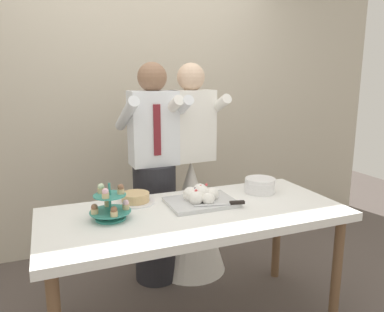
{
  "coord_description": "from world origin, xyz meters",
  "views": [
    {
      "loc": [
        -0.79,
        -1.92,
        1.55
      ],
      "look_at": [
        0.04,
        0.15,
        1.07
      ],
      "focal_mm": 34.46,
      "sensor_mm": 36.0,
      "label": 1
    }
  ],
  "objects_px": {
    "round_cake": "(136,198)",
    "person_groom": "(155,187)",
    "dessert_table": "(195,222)",
    "main_cake_tray": "(201,197)",
    "person_bride": "(191,201)",
    "plate_stack": "(260,185)",
    "cupcake_stand": "(110,206)"
  },
  "relations": [
    {
      "from": "round_cake",
      "to": "person_bride",
      "type": "xyz_separation_m",
      "value": [
        0.54,
        0.41,
        -0.22
      ]
    },
    {
      "from": "main_cake_tray",
      "to": "round_cake",
      "type": "bearing_deg",
      "value": 156.05
    },
    {
      "from": "round_cake",
      "to": "person_bride",
      "type": "height_order",
      "value": "person_bride"
    },
    {
      "from": "cupcake_stand",
      "to": "main_cake_tray",
      "type": "distance_m",
      "value": 0.57
    },
    {
      "from": "cupcake_stand",
      "to": "main_cake_tray",
      "type": "xyz_separation_m",
      "value": [
        0.57,
        0.05,
        -0.04
      ]
    },
    {
      "from": "person_groom",
      "to": "round_cake",
      "type": "bearing_deg",
      "value": -121.43
    },
    {
      "from": "dessert_table",
      "to": "person_bride",
      "type": "relative_size",
      "value": 1.08
    },
    {
      "from": "main_cake_tray",
      "to": "round_cake",
      "type": "distance_m",
      "value": 0.41
    },
    {
      "from": "person_bride",
      "to": "person_groom",
      "type": "bearing_deg",
      "value": -174.04
    },
    {
      "from": "dessert_table",
      "to": "plate_stack",
      "type": "bearing_deg",
      "value": 17.02
    },
    {
      "from": "main_cake_tray",
      "to": "person_bride",
      "type": "xyz_separation_m",
      "value": [
        0.16,
        0.58,
        -0.23
      ]
    },
    {
      "from": "main_cake_tray",
      "to": "round_cake",
      "type": "relative_size",
      "value": 1.81
    },
    {
      "from": "person_bride",
      "to": "dessert_table",
      "type": "bearing_deg",
      "value": -109.6
    },
    {
      "from": "cupcake_stand",
      "to": "person_bride",
      "type": "relative_size",
      "value": 0.14
    },
    {
      "from": "round_cake",
      "to": "person_bride",
      "type": "bearing_deg",
      "value": 37.39
    },
    {
      "from": "round_cake",
      "to": "person_groom",
      "type": "xyz_separation_m",
      "value": [
        0.23,
        0.38,
        -0.06
      ]
    },
    {
      "from": "round_cake",
      "to": "main_cake_tray",
      "type": "bearing_deg",
      "value": -23.95
    },
    {
      "from": "person_groom",
      "to": "person_bride",
      "type": "xyz_separation_m",
      "value": [
        0.31,
        0.03,
        -0.16
      ]
    },
    {
      "from": "dessert_table",
      "to": "round_cake",
      "type": "distance_m",
      "value": 0.41
    },
    {
      "from": "dessert_table",
      "to": "person_groom",
      "type": "xyz_separation_m",
      "value": [
        -0.07,
        0.65,
        0.05
      ]
    },
    {
      "from": "cupcake_stand",
      "to": "round_cake",
      "type": "bearing_deg",
      "value": 48.31
    },
    {
      "from": "plate_stack",
      "to": "round_cake",
      "type": "height_order",
      "value": "plate_stack"
    },
    {
      "from": "round_cake",
      "to": "person_groom",
      "type": "height_order",
      "value": "person_groom"
    },
    {
      "from": "main_cake_tray",
      "to": "person_bride",
      "type": "relative_size",
      "value": 0.26
    },
    {
      "from": "dessert_table",
      "to": "person_bride",
      "type": "distance_m",
      "value": 0.73
    },
    {
      "from": "person_groom",
      "to": "main_cake_tray",
      "type": "bearing_deg",
      "value": -75.31
    },
    {
      "from": "main_cake_tray",
      "to": "plate_stack",
      "type": "distance_m",
      "value": 0.48
    },
    {
      "from": "cupcake_stand",
      "to": "round_cake",
      "type": "distance_m",
      "value": 0.3
    },
    {
      "from": "plate_stack",
      "to": "round_cake",
      "type": "xyz_separation_m",
      "value": [
        -0.85,
        0.1,
        -0.02
      ]
    },
    {
      "from": "cupcake_stand",
      "to": "main_cake_tray",
      "type": "height_order",
      "value": "cupcake_stand"
    },
    {
      "from": "cupcake_stand",
      "to": "round_cake",
      "type": "relative_size",
      "value": 0.96
    },
    {
      "from": "dessert_table",
      "to": "person_groom",
      "type": "distance_m",
      "value": 0.65
    }
  ]
}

